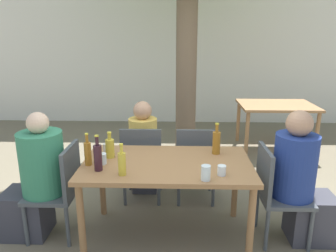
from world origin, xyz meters
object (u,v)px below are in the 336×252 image
Objects in this scene: drinking_glass_1 at (102,159)px; person_seated_1 at (301,184)px; oil_cruet_3 at (122,163)px; amber_bottle_4 at (88,153)px; drinking_glass_0 at (106,149)px; dining_table_front at (167,171)px; patio_chair_2 at (142,160)px; patio_chair_0 at (61,186)px; person_seated_0 at (36,181)px; drinking_glass_2 at (206,173)px; patio_chair_1 at (275,189)px; amber_bottle_2 at (216,142)px; dining_table_back at (276,110)px; person_seated_2 at (144,152)px; patio_chair_3 at (196,161)px; wine_bottle_0 at (98,157)px; oil_cruet_1 at (110,148)px; drinking_glass_3 at (222,170)px.

person_seated_1 is at bearing 1.83° from drinking_glass_1.
drinking_glass_1 is at bearing 133.88° from oil_cruet_3.
amber_bottle_4 is 2.69× the size of drinking_glass_0.
dining_table_front is 0.49m from oil_cruet_3.
patio_chair_2 is 1.02m from oil_cruet_3.
patio_chair_0 is at bearing 44.48° from patio_chair_2.
drinking_glass_2 is (1.53, -0.36, 0.27)m from person_seated_0.
dining_table_front is at bearing 90.00° from person_seated_0.
patio_chair_1 is 2.95× the size of amber_bottle_2.
oil_cruet_3 is at bearing -141.22° from dining_table_front.
drinking_glass_1 is (-2.27, -2.58, 0.14)m from dining_table_back.
patio_chair_2 is at bearing 62.43° from patio_chair_1.
person_seated_2 is at bearing 68.96° from amber_bottle_4.
person_seated_1 is at bearing 90.00° from person_seated_0.
patio_chair_0 is at bearing 90.00° from person_seated_0.
person_seated_0 is at bearing 174.91° from drinking_glass_1.
patio_chair_3 is 1.29m from amber_bottle_4.
oil_cruet_3 is (-1.56, -0.28, 0.30)m from person_seated_1.
drinking_glass_0 is 0.89× the size of drinking_glass_2.
person_seated_0 reaches higher than patio_chair_3.
patio_chair_1 is (0.98, 0.00, -0.17)m from dining_table_front.
person_seated_2 is (-1.51, 0.91, -0.06)m from person_seated_1.
wine_bottle_0 is at bearing 76.45° from person_seated_2.
amber_bottle_2 is 2.49× the size of drinking_glass_2.
wine_bottle_0 is (-0.27, -0.87, 0.37)m from patio_chair_2.
patio_chair_3 is at bearing 34.37° from oil_cruet_1.
drinking_glass_0 is 1.30× the size of drinking_glass_3.
drinking_glass_3 is (1.03, -0.44, -0.01)m from drinking_glass_0.
drinking_glass_3 is at bearing 79.62° from patio_chair_0.
person_seated_0 is 2.42m from person_seated_1.
person_seated_2 is at bearing 74.40° from drinking_glass_1.
oil_cruet_1 reaches higher than patio_chair_1.
amber_bottle_2 reaches higher than drinking_glass_2.
patio_chair_3 is 1.28m from wine_bottle_0.
drinking_glass_0 is at bearing 149.22° from drinking_glass_2.
patio_chair_2 is at bearing 114.14° from dining_table_front.
amber_bottle_4 is (-0.33, 0.20, 0.01)m from oil_cruet_3.
person_seated_2 is (0.00, 0.24, 0.00)m from patio_chair_2.
dining_table_front is 0.50m from drinking_glass_2.
patio_chair_3 is at bearing 99.24° from drinking_glass_3.
dining_table_front is 1.21× the size of person_seated_1.
oil_cruet_3 is at bearing -21.67° from wine_bottle_0.
oil_cruet_1 is at bearing -172.72° from amber_bottle_2.
patio_chair_1 is 1.57m from person_seated_2.
oil_cruet_3 is at bearing -46.12° from drinking_glass_1.
drinking_glass_1 is at bearing 91.83° from person_seated_1.
patio_chair_1 reaches higher than drinking_glass_3.
person_seated_2 reaches higher than wine_bottle_0.
patio_chair_0 is 2.87× the size of wine_bottle_0.
dining_table_front is 18.13× the size of drinking_glass_3.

